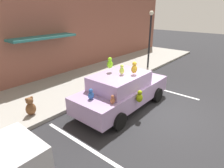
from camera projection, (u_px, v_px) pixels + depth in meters
name	position (u px, v px, depth m)	size (l,w,h in m)	color
ground_plane	(162.00, 113.00, 7.76)	(60.00, 60.00, 0.00)	#262628
sidewalk	(80.00, 83.00, 10.70)	(24.00, 4.00, 0.15)	gray
storefront_building	(51.00, 23.00, 10.82)	(24.00, 1.25, 6.40)	brown
parking_stripe_front	(164.00, 90.00, 9.95)	(0.12, 3.60, 0.01)	silver
parking_stripe_rear	(83.00, 145.00, 5.95)	(0.12, 3.60, 0.01)	silver
plush_covered_car	(122.00, 90.00, 7.94)	(4.55, 2.13, 2.16)	#AA8DBC
teddy_bear_on_sidewalk	(30.00, 107.00, 7.24)	(0.39, 0.32, 0.74)	brown
street_lamp_post	(150.00, 34.00, 12.46)	(0.28, 0.28, 3.68)	black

